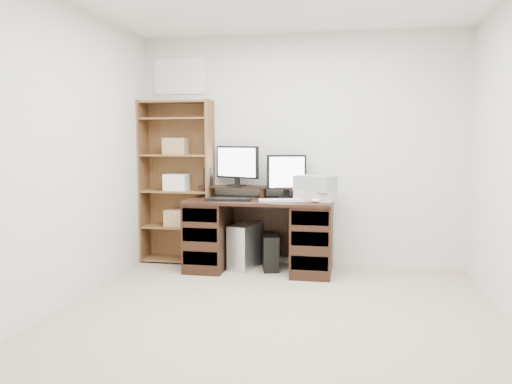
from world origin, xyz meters
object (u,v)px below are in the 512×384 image
(tower_black, at_px, (270,252))
(monitor_wide, at_px, (237,164))
(monitor_small, at_px, (287,175))
(tower_silver, at_px, (245,246))
(printer, at_px, (315,196))
(bookshelf, at_px, (177,180))
(desk, at_px, (260,234))

(tower_black, bearing_deg, monitor_wide, 149.06)
(monitor_small, height_order, tower_silver, monitor_small)
(monitor_small, height_order, printer, monitor_small)
(bookshelf, bearing_deg, monitor_wide, -2.17)
(printer, height_order, bookshelf, bookshelf)
(monitor_small, xyz_separation_m, tower_silver, (-0.43, -0.09, -0.76))
(monitor_small, relative_size, printer, 1.20)
(bookshelf, bearing_deg, desk, -12.31)
(monitor_small, bearing_deg, tower_silver, 170.47)
(tower_silver, relative_size, bookshelf, 0.26)
(monitor_wide, height_order, printer, monitor_wide)
(printer, xyz_separation_m, bookshelf, (-1.55, 0.20, 0.12))
(monitor_wide, xyz_separation_m, printer, (0.86, -0.18, -0.31))
(tower_silver, bearing_deg, tower_black, 11.38)
(desk, relative_size, bookshelf, 0.83)
(printer, relative_size, tower_silver, 0.81)
(monitor_small, xyz_separation_m, tower_black, (-0.15, -0.10, -0.81))
(desk, bearing_deg, tower_black, 30.82)
(printer, height_order, tower_silver, printer)
(desk, xyz_separation_m, printer, (0.57, 0.01, 0.41))
(printer, distance_m, bookshelf, 1.57)
(monitor_small, relative_size, tower_silver, 0.97)
(monitor_small, bearing_deg, tower_black, -168.61)
(monitor_wide, xyz_separation_m, bookshelf, (-0.69, 0.03, -0.19))
(tower_black, xyz_separation_m, bookshelf, (-1.08, 0.15, 0.73))
(monitor_small, xyz_separation_m, printer, (0.32, -0.15, -0.20))
(printer, relative_size, tower_black, 0.96)
(bookshelf, bearing_deg, tower_black, -7.96)
(monitor_small, bearing_deg, desk, -169.38)
(desk, distance_m, monitor_wide, 0.80)
(printer, distance_m, tower_silver, 0.93)
(desk, relative_size, tower_silver, 3.16)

